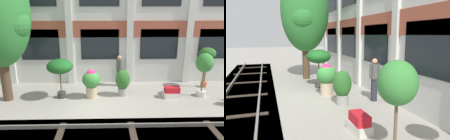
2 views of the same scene
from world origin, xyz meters
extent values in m
plane|color=#9E998E|center=(0.00, 0.00, 0.00)|extent=(80.00, 80.00, 0.00)
cube|color=silver|center=(0.00, 2.94, 3.54)|extent=(16.67, 0.50, 7.08)
cube|color=#9E4C38|center=(0.00, 2.67, 3.10)|extent=(16.67, 0.06, 0.90)
cube|color=silver|center=(-8.33, 2.63, 3.54)|extent=(0.36, 0.16, 7.08)
cube|color=silver|center=(-5.00, 2.63, 3.54)|extent=(0.36, 0.16, 7.08)
cube|color=silver|center=(-1.67, 2.63, 3.54)|extent=(0.36, 0.16, 7.08)
cube|color=silver|center=(1.67, 2.63, 3.54)|extent=(0.36, 0.16, 7.08)
cube|color=black|center=(-6.67, 2.66, 2.25)|extent=(2.13, 0.04, 1.70)
cube|color=black|center=(-3.33, 2.66, 2.25)|extent=(2.13, 0.04, 1.70)
cube|color=black|center=(0.00, 2.66, 2.25)|extent=(2.13, 0.04, 1.70)
cube|color=black|center=(3.33, 2.66, 2.25)|extent=(2.13, 0.04, 1.70)
cube|color=#5B5449|center=(0.00, -3.04, -0.14)|extent=(24.67, 2.80, 0.28)
cube|color=slate|center=(0.00, -2.32, 0.07)|extent=(24.67, 0.07, 0.15)
cube|color=#382D23|center=(-10.07, -3.04, 0.01)|extent=(0.24, 2.10, 0.03)
cube|color=#382D23|center=(-7.13, -3.04, 0.01)|extent=(0.24, 2.10, 0.03)
cube|color=#382D23|center=(-4.15, -3.04, 0.01)|extent=(0.24, 2.10, 0.03)
cube|color=#382D23|center=(-1.32, -3.04, 0.01)|extent=(0.24, 2.10, 0.03)
cube|color=#382D23|center=(1.26, -3.04, 0.01)|extent=(0.24, 2.10, 0.03)
cylinder|color=#4C3826|center=(-4.37, 0.33, 1.37)|extent=(0.44, 0.44, 2.75)
ellipsoid|color=#2D7A33|center=(-4.37, 0.33, 4.10)|extent=(2.82, 2.82, 4.91)
sphere|color=#2D7A33|center=(-5.07, 0.53, 3.61)|extent=(1.55, 1.55, 1.55)
sphere|color=#2D7A33|center=(-3.66, 0.13, 3.61)|extent=(1.55, 1.55, 1.55)
cube|color=beige|center=(3.54, 0.38, 0.13)|extent=(0.83, 0.51, 0.26)
cube|color=red|center=(3.54, 0.38, 0.40)|extent=(0.71, 0.39, 0.28)
cylinder|color=gray|center=(1.15, 0.72, 0.20)|extent=(0.46, 0.46, 0.39)
ellipsoid|color=#286023|center=(1.15, 0.72, 0.82)|extent=(0.71, 0.71, 1.01)
cylinder|color=tan|center=(-0.39, 0.52, 0.28)|extent=(0.55, 0.55, 0.57)
ellipsoid|color=#388438|center=(-0.39, 0.52, 0.91)|extent=(0.87, 0.87, 0.82)
sphere|color=#DB2866|center=(-0.39, 0.52, 1.18)|extent=(0.48, 0.48, 0.48)
cylinder|color=#333333|center=(-1.86, 0.52, 0.15)|extent=(0.40, 0.40, 0.29)
cylinder|color=brown|center=(-1.86, 0.52, 0.87)|extent=(0.07, 0.07, 1.16)
ellipsoid|color=#19561E|center=(-1.86, 0.52, 1.59)|extent=(1.24, 1.24, 0.69)
cylinder|color=brown|center=(5.06, 0.52, 0.89)|extent=(0.07, 0.07, 1.25)
ellipsoid|color=#388438|center=(5.06, 0.52, 1.71)|extent=(0.83, 0.83, 0.94)
cylinder|color=#282833|center=(1.06, 2.12, 0.46)|extent=(0.26, 0.26, 0.91)
cylinder|color=#4C4C4C|center=(1.06, 2.12, 1.21)|extent=(0.34, 0.34, 0.60)
sphere|color=tan|center=(1.06, 2.12, 1.62)|extent=(0.22, 0.22, 0.22)
cylinder|color=#4C4C4C|center=(1.01, 2.33, 1.24)|extent=(0.09, 0.09, 0.54)
cylinder|color=#4C4C4C|center=(1.11, 1.91, 1.24)|extent=(0.09, 0.09, 0.54)
camera|label=1|loc=(0.32, -9.47, 4.33)|focal=35.00mm
camera|label=2|loc=(8.76, -1.97, 2.67)|focal=35.00mm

